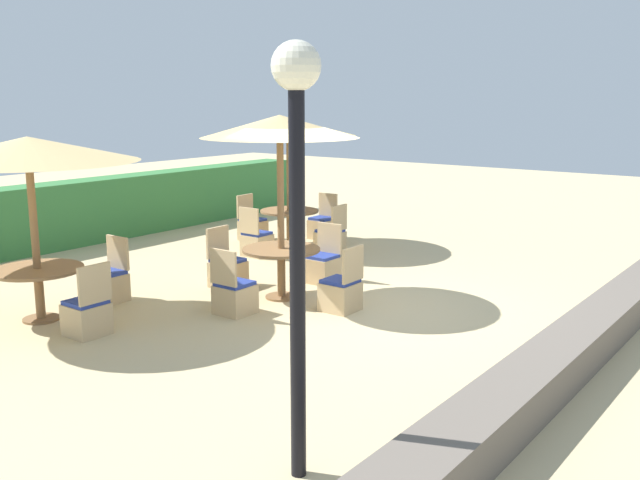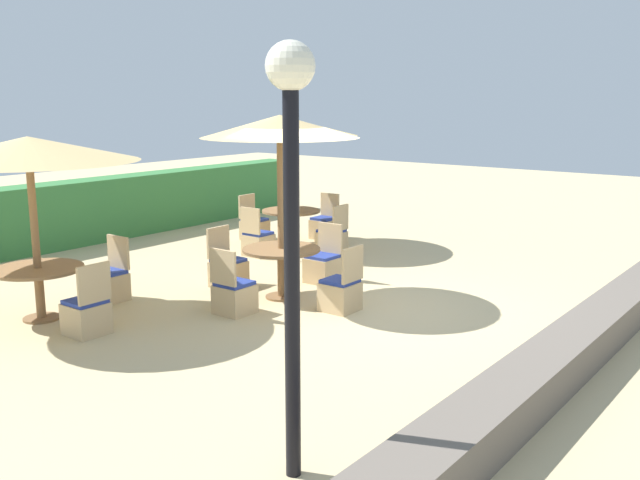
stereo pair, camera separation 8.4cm
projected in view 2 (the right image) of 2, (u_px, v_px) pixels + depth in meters
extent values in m
plane|color=#C6B284|center=(354.00, 308.00, 10.05)|extent=(40.00, 40.00, 0.00)
cube|color=#387A3D|center=(65.00, 214.00, 14.04)|extent=(13.00, 0.70, 1.27)
cube|color=#6B6056|center=(584.00, 339.00, 8.11)|extent=(10.00, 0.56, 0.42)
cylinder|color=black|center=(292.00, 291.00, 5.33)|extent=(0.12, 0.12, 3.00)
sphere|color=silver|center=(290.00, 66.00, 5.00)|extent=(0.36, 0.36, 0.36)
cylinder|color=olive|center=(291.00, 186.00, 13.92)|extent=(0.10, 0.10, 2.42)
cone|color=tan|center=(290.00, 127.00, 13.70)|extent=(2.60, 2.60, 0.32)
cylinder|color=olive|center=(291.00, 245.00, 14.16)|extent=(0.48, 0.48, 0.03)
cylinder|color=olive|center=(291.00, 229.00, 14.09)|extent=(0.12, 0.12, 0.69)
cylinder|color=olive|center=(291.00, 211.00, 14.02)|extent=(1.15, 1.15, 0.04)
cube|color=tan|center=(255.00, 230.00, 14.75)|extent=(0.46, 0.46, 0.40)
cube|color=#233893|center=(255.00, 220.00, 14.70)|extent=(0.42, 0.42, 0.05)
cube|color=tan|center=(247.00, 206.00, 14.77)|extent=(0.46, 0.04, 0.48)
cube|color=tan|center=(331.00, 242.00, 13.55)|extent=(0.46, 0.46, 0.40)
cube|color=#233893|center=(331.00, 231.00, 13.50)|extent=(0.42, 0.42, 0.05)
cube|color=tan|center=(341.00, 218.00, 13.33)|extent=(0.46, 0.04, 0.48)
cube|color=tan|center=(324.00, 229.00, 14.88)|extent=(0.46, 0.46, 0.40)
cube|color=#233893|center=(324.00, 218.00, 14.84)|extent=(0.42, 0.42, 0.05)
cube|color=tan|center=(330.00, 205.00, 14.95)|extent=(0.04, 0.46, 0.48)
cube|color=tan|center=(258.00, 245.00, 13.29)|extent=(0.46, 0.46, 0.40)
cube|color=#233893|center=(258.00, 233.00, 13.25)|extent=(0.42, 0.42, 0.05)
cube|color=tan|center=(250.00, 221.00, 13.03)|extent=(0.04, 0.46, 0.48)
cylinder|color=olive|center=(281.00, 211.00, 10.29)|extent=(0.10, 0.10, 2.59)
cone|color=tan|center=(280.00, 126.00, 10.05)|extent=(2.27, 2.27, 0.32)
cylinder|color=olive|center=(282.00, 297.00, 10.55)|extent=(0.48, 0.48, 0.03)
cylinder|color=olive|center=(282.00, 274.00, 10.48)|extent=(0.12, 0.12, 0.71)
cylinder|color=olive|center=(281.00, 249.00, 10.40)|extent=(1.14, 1.14, 0.04)
cube|color=tan|center=(340.00, 297.00, 9.88)|extent=(0.46, 0.46, 0.40)
cube|color=#233893|center=(340.00, 281.00, 9.83)|extent=(0.42, 0.42, 0.05)
cube|color=tan|center=(353.00, 264.00, 9.66)|extent=(0.46, 0.04, 0.48)
cube|color=tan|center=(322.00, 270.00, 11.38)|extent=(0.46, 0.46, 0.40)
cube|color=#233893|center=(322.00, 256.00, 11.34)|extent=(0.42, 0.42, 0.05)
cube|color=tan|center=(330.00, 238.00, 11.45)|extent=(0.04, 0.46, 0.48)
cube|color=tan|center=(229.00, 274.00, 11.12)|extent=(0.46, 0.46, 0.40)
cube|color=#233893|center=(228.00, 260.00, 11.08)|extent=(0.42, 0.42, 0.05)
cube|color=tan|center=(218.00, 242.00, 11.15)|extent=(0.46, 0.04, 0.48)
cube|color=tan|center=(235.00, 299.00, 9.75)|extent=(0.46, 0.46, 0.40)
cube|color=#233893|center=(234.00, 283.00, 9.71)|extent=(0.42, 0.42, 0.05)
cube|color=tan|center=(223.00, 267.00, 9.49)|extent=(0.04, 0.46, 0.48)
cylinder|color=olive|center=(35.00, 233.00, 9.29)|extent=(0.10, 0.10, 2.35)
cone|color=tan|center=(28.00, 149.00, 9.08)|extent=(2.80, 2.80, 0.32)
cylinder|color=olive|center=(42.00, 318.00, 9.52)|extent=(0.48, 0.48, 0.03)
cylinder|color=olive|center=(40.00, 295.00, 9.46)|extent=(0.12, 0.12, 0.67)
cylinder|color=olive|center=(38.00, 269.00, 9.39)|extent=(1.18, 1.18, 0.04)
cube|color=tan|center=(108.00, 287.00, 10.35)|extent=(0.46, 0.46, 0.40)
cube|color=#233893|center=(107.00, 272.00, 10.31)|extent=(0.42, 0.42, 0.05)
cube|color=tan|center=(118.00, 252.00, 10.42)|extent=(0.04, 0.46, 0.48)
cube|color=tan|center=(86.00, 319.00, 8.90)|extent=(0.46, 0.46, 0.40)
cube|color=#233893|center=(85.00, 301.00, 8.85)|extent=(0.42, 0.42, 0.05)
cube|color=tan|center=(94.00, 283.00, 8.67)|extent=(0.46, 0.04, 0.48)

